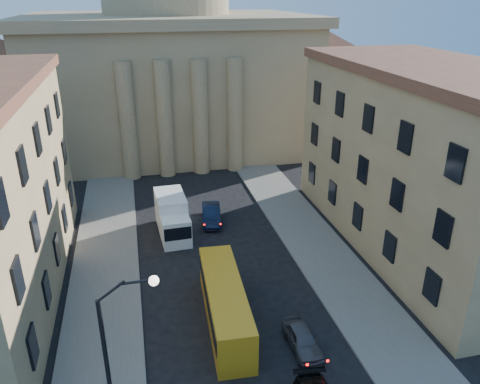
# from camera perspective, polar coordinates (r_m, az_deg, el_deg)

# --- Properties ---
(sidewalk_left) EXTENTS (5.00, 60.00, 0.15)m
(sidewalk_left) POSITION_cam_1_polar(r_m,az_deg,el_deg) (33.12, -16.35, -13.91)
(sidewalk_left) COLOR #605D58
(sidewalk_left) RESTS_ON ground
(sidewalk_right) EXTENTS (5.00, 60.00, 0.15)m
(sidewalk_right) POSITION_cam_1_polar(r_m,az_deg,el_deg) (35.81, 12.29, -10.36)
(sidewalk_right) COLOR #605D58
(sidewalk_right) RESTS_ON ground
(church) EXTENTS (68.02, 28.76, 36.60)m
(church) POSITION_cam_1_polar(r_m,az_deg,el_deg) (64.79, -8.62, 16.13)
(church) COLOR #8B7855
(church) RESTS_ON ground
(building_right) EXTENTS (11.60, 26.60, 14.70)m
(building_right) POSITION_cam_1_polar(r_m,az_deg,el_deg) (39.86, 21.94, 3.76)
(building_right) COLOR tan
(building_right) RESTS_ON ground
(street_lamp) EXTENTS (2.62, 0.44, 8.83)m
(street_lamp) POSITION_cam_1_polar(r_m,az_deg,el_deg) (21.95, -14.67, -18.22)
(street_lamp) COLOR black
(street_lamp) RESTS_ON ground
(car_right_far) EXTENTS (1.58, 3.84, 1.30)m
(car_right_far) POSITION_cam_1_polar(r_m,az_deg,el_deg) (29.21, 7.61, -17.35)
(car_right_far) COLOR #46464A
(car_right_far) RESTS_ON ground
(car_right_distant) EXTENTS (2.23, 4.83, 1.53)m
(car_right_distant) POSITION_cam_1_polar(r_m,az_deg,el_deg) (43.06, -3.53, -2.72)
(car_right_distant) COLOR black
(car_right_distant) RESTS_ON ground
(city_bus) EXTENTS (2.79, 9.96, 2.78)m
(city_bus) POSITION_cam_1_polar(r_m,az_deg,el_deg) (30.37, -1.84, -13.30)
(city_bus) COLOR orange
(city_bus) RESTS_ON ground
(box_truck) EXTENTS (2.66, 6.21, 3.36)m
(box_truck) POSITION_cam_1_polar(r_m,az_deg,el_deg) (41.04, -8.24, -3.02)
(box_truck) COLOR white
(box_truck) RESTS_ON ground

